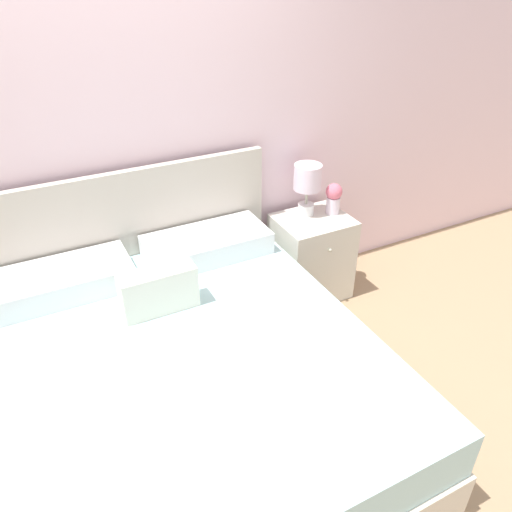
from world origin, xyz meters
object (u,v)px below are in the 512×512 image
(bed, at_px, (184,380))
(nightstand, at_px, (311,257))
(table_lamp, at_px, (307,182))
(flower_vase, at_px, (334,197))

(bed, xyz_separation_m, nightstand, (1.23, 0.71, 0.00))
(bed, height_order, nightstand, bed)
(nightstand, bearing_deg, table_lamp, 99.20)
(bed, bearing_deg, table_lamp, 33.26)
(bed, distance_m, flower_vase, 1.63)
(table_lamp, distance_m, flower_vase, 0.23)
(bed, bearing_deg, nightstand, 30.12)
(bed, height_order, flower_vase, bed)
(bed, relative_size, table_lamp, 5.60)
(flower_vase, bearing_deg, bed, -152.40)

